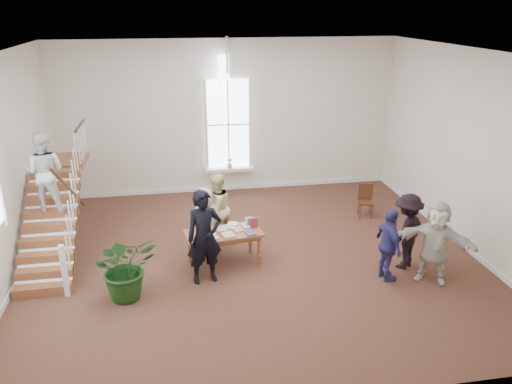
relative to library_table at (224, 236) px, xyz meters
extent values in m
plane|color=#42261A|center=(0.67, 0.18, -0.68)|extent=(10.00, 10.00, 0.00)
plane|color=silver|center=(0.67, 4.68, 1.57)|extent=(10.00, 0.00, 10.00)
plane|color=silver|center=(0.67, -4.32, 1.57)|extent=(10.00, 0.00, 10.00)
plane|color=silver|center=(-4.33, 0.18, 1.57)|extent=(0.00, 9.00, 9.00)
plane|color=silver|center=(5.67, 0.18, 1.57)|extent=(0.00, 9.00, 9.00)
plane|color=white|center=(0.67, 0.18, 3.82)|extent=(10.00, 10.00, 0.00)
cube|color=white|center=(0.67, 4.50, 0.02)|extent=(1.45, 0.28, 0.10)
plane|color=white|center=(0.67, 4.62, 1.37)|extent=(2.60, 0.00, 2.60)
plane|color=white|center=(0.67, 4.62, 2.97)|extent=(0.60, 0.60, 0.85)
cube|color=white|center=(0.67, 4.65, -0.62)|extent=(10.00, 0.04, 0.12)
imported|color=pink|center=(0.67, 4.47, 0.22)|extent=(0.17, 0.17, 0.30)
cube|color=brown|center=(-3.68, -0.62, -0.58)|extent=(1.10, 0.30, 0.20)
cube|color=brown|center=(-3.68, -0.32, -0.38)|extent=(1.10, 0.30, 0.20)
cube|color=brown|center=(-3.68, -0.02, -0.18)|extent=(1.10, 0.30, 0.20)
cube|color=brown|center=(-3.68, 0.28, 0.02)|extent=(1.10, 0.30, 0.20)
cube|color=brown|center=(-3.68, 0.58, 0.22)|extent=(1.10, 0.30, 0.20)
cube|color=brown|center=(-3.68, 0.88, 0.42)|extent=(1.10, 0.30, 0.20)
cube|color=brown|center=(-3.68, 1.18, 0.62)|extent=(1.10, 0.30, 0.20)
cube|color=brown|center=(-3.68, 1.48, 0.82)|extent=(1.10, 0.30, 0.20)
cube|color=brown|center=(-3.68, 1.78, 1.02)|extent=(1.10, 0.30, 0.20)
cube|color=brown|center=(-3.68, 2.68, 1.06)|extent=(1.10, 1.20, 0.12)
cube|color=white|center=(-3.19, -0.77, -0.13)|extent=(0.10, 0.10, 1.10)
cylinder|color=#3B2110|center=(-3.18, 0.58, 1.07)|extent=(0.07, 2.74, 1.86)
imported|color=silver|center=(-3.68, 0.88, 1.38)|extent=(0.94, 0.79, 1.72)
cube|color=brown|center=(-0.01, 0.00, 0.06)|extent=(1.73, 1.04, 0.05)
cube|color=brown|center=(-0.01, 0.00, -0.02)|extent=(1.59, 0.91, 0.10)
cylinder|color=brown|center=(-0.67, -0.41, -0.33)|extent=(0.07, 0.07, 0.71)
cylinder|color=brown|center=(0.74, -0.20, -0.33)|extent=(0.07, 0.07, 0.71)
cylinder|color=brown|center=(-0.76, 0.20, -0.33)|extent=(0.07, 0.07, 0.71)
cylinder|color=brown|center=(0.65, 0.41, -0.33)|extent=(0.07, 0.07, 0.71)
cube|color=silver|center=(-0.03, 0.13, 0.10)|extent=(0.28, 0.30, 0.04)
cube|color=beige|center=(0.51, 0.17, 0.11)|extent=(0.18, 0.27, 0.05)
cube|color=tan|center=(0.32, 0.06, 0.09)|extent=(0.27, 0.30, 0.02)
cube|color=silver|center=(0.18, 0.23, 0.10)|extent=(0.19, 0.22, 0.03)
cube|color=#4C5972|center=(0.55, -0.17, 0.10)|extent=(0.25, 0.30, 0.04)
cube|color=maroon|center=(0.04, -0.01, 0.10)|extent=(0.24, 0.29, 0.04)
cube|color=white|center=(-0.36, -0.09, 0.11)|extent=(0.26, 0.27, 0.06)
cube|color=#BFB299|center=(0.08, -0.22, 0.11)|extent=(0.31, 0.35, 0.05)
cube|color=silver|center=(0.23, 0.31, 0.11)|extent=(0.24, 0.24, 0.06)
cube|color=beige|center=(-0.25, -0.28, 0.10)|extent=(0.27, 0.25, 0.03)
cube|color=tan|center=(-0.03, 0.09, 0.11)|extent=(0.23, 0.31, 0.06)
cube|color=silver|center=(-0.29, -0.12, 0.11)|extent=(0.23, 0.20, 0.05)
cube|color=#4C5972|center=(0.02, 0.08, 0.11)|extent=(0.24, 0.30, 0.06)
imported|color=black|center=(-0.46, -0.65, 0.31)|extent=(0.80, 0.61, 1.99)
imported|color=beige|center=(-0.36, 0.60, 0.11)|extent=(0.89, 0.73, 1.58)
imported|color=#ECE093|center=(-0.06, 1.10, 0.19)|extent=(1.07, 1.04, 1.73)
imported|color=navy|center=(3.25, -1.23, 0.11)|extent=(0.44, 0.95, 1.58)
imported|color=black|center=(3.85, -0.78, 0.16)|extent=(1.25, 1.13, 1.68)
imported|color=silver|center=(4.15, -1.43, 0.20)|extent=(1.64, 1.35, 1.76)
imported|color=#163912|center=(-2.00, -1.01, -0.02)|extent=(1.46, 1.36, 1.32)
cube|color=#3B2110|center=(4.03, 1.94, -0.27)|extent=(0.46, 0.46, 0.05)
cube|color=#3B2110|center=(4.06, 2.11, -0.02)|extent=(0.38, 0.12, 0.46)
cylinder|color=#3B2110|center=(3.84, 1.82, -0.48)|extent=(0.04, 0.04, 0.40)
cylinder|color=#3B2110|center=(4.14, 1.76, -0.48)|extent=(0.04, 0.04, 0.40)
cylinder|color=#3B2110|center=(3.91, 2.13, -0.48)|extent=(0.04, 0.04, 0.40)
cylinder|color=#3B2110|center=(4.21, 2.06, -0.48)|extent=(0.04, 0.04, 0.40)
camera|label=1|loc=(-0.96, -9.75, 4.73)|focal=35.00mm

